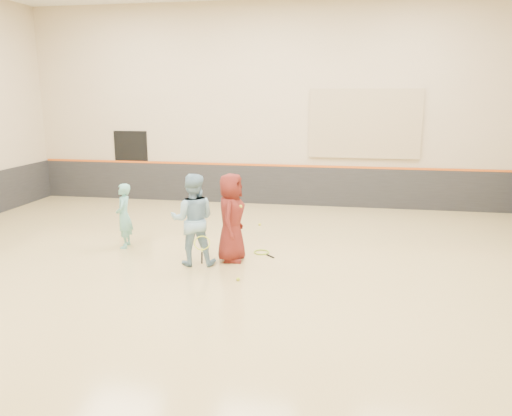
% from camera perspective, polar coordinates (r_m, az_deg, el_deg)
% --- Properties ---
extents(room, '(15.04, 12.04, 6.22)m').
position_cam_1_polar(room, '(9.66, -3.77, -2.34)').
color(room, tan).
rests_on(room, ground).
extents(wainscot_back, '(14.90, 0.04, 1.20)m').
position_cam_1_polar(wainscot_back, '(15.43, 1.55, 2.64)').
color(wainscot_back, '#232326').
rests_on(wainscot_back, floor).
extents(accent_stripe, '(14.90, 0.03, 0.06)m').
position_cam_1_polar(accent_stripe, '(15.32, 1.56, 4.92)').
color(accent_stripe, '#D85914').
rests_on(accent_stripe, wall_back).
extents(acoustic_panel, '(3.20, 0.08, 2.00)m').
position_cam_1_polar(acoustic_panel, '(15.03, 12.34, 9.38)').
color(acoustic_panel, tan).
rests_on(acoustic_panel, wall_back).
extents(doorway, '(1.10, 0.05, 2.20)m').
position_cam_1_polar(doorway, '(16.63, -14.01, 4.75)').
color(doorway, black).
rests_on(doorway, floor).
extents(girl, '(0.45, 0.59, 1.44)m').
position_cam_1_polar(girl, '(11.40, -14.85, -0.87)').
color(girl, '#68B4AD').
rests_on(girl, floor).
extents(instructor, '(1.01, 0.85, 1.84)m').
position_cam_1_polar(instructor, '(9.95, -7.22, -1.32)').
color(instructor, '#81ACC7').
rests_on(instructor, floor).
extents(young_man, '(0.58, 0.89, 1.81)m').
position_cam_1_polar(young_man, '(10.11, -2.84, -1.09)').
color(young_man, maroon).
rests_on(young_man, floor).
extents(held_racket, '(0.52, 0.52, 0.53)m').
position_cam_1_polar(held_racket, '(9.65, -6.19, -3.99)').
color(held_racket, '#B7C82C').
rests_on(held_racket, instructor).
extents(spare_racket, '(0.75, 0.75, 0.04)m').
position_cam_1_polar(spare_racket, '(10.81, 0.62, -5.03)').
color(spare_racket, '#97C22A').
rests_on(spare_racket, floor).
extents(ball_under_racket, '(0.07, 0.07, 0.07)m').
position_cam_1_polar(ball_under_racket, '(9.24, -2.06, -8.13)').
color(ball_under_racket, '#B6CD2F').
rests_on(ball_under_racket, floor).
extents(ball_in_hand, '(0.07, 0.07, 0.07)m').
position_cam_1_polar(ball_in_hand, '(9.87, -1.78, 0.17)').
color(ball_in_hand, '#C4D130').
rests_on(ball_in_hand, young_man).
extents(ball_beside_spare, '(0.07, 0.07, 0.07)m').
position_cam_1_polar(ball_beside_spare, '(12.99, 0.42, -1.88)').
color(ball_beside_spare, yellow).
rests_on(ball_beside_spare, floor).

